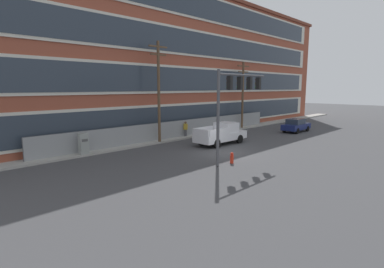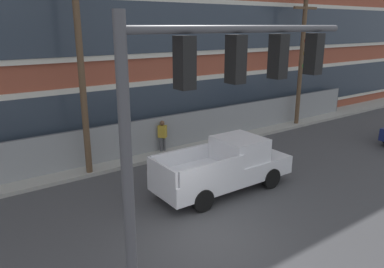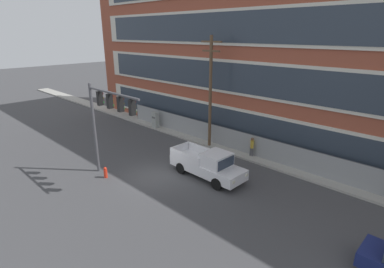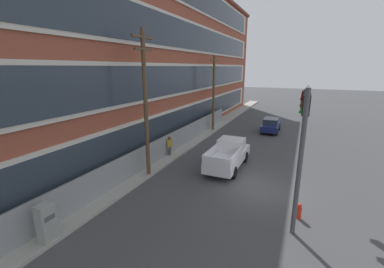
{
  "view_description": "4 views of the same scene",
  "coord_description": "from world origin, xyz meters",
  "px_view_note": "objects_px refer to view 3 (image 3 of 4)",
  "views": [
    {
      "loc": [
        -18.62,
        -14.42,
        5.2
      ],
      "look_at": [
        -2.17,
        1.61,
        1.6
      ],
      "focal_mm": 28.0,
      "sensor_mm": 36.0,
      "label": 1
    },
    {
      "loc": [
        -6.09,
        -7.43,
        6.1
      ],
      "look_at": [
        2.58,
        4.55,
        1.8
      ],
      "focal_mm": 35.0,
      "sensor_mm": 36.0,
      "label": 2
    },
    {
      "loc": [
        14.88,
        -11.55,
        9.48
      ],
      "look_at": [
        1.85,
        1.91,
        3.1
      ],
      "focal_mm": 28.0,
      "sensor_mm": 36.0,
      "label": 3
    },
    {
      "loc": [
        -14.4,
        -2.05,
        7.1
      ],
      "look_at": [
        1.02,
        4.72,
        2.68
      ],
      "focal_mm": 24.0,
      "sensor_mm": 36.0,
      "label": 4
    }
  ],
  "objects_px": {
    "utility_pole_near_corner": "(210,89)",
    "pedestrian_near_cabinet": "(252,146)",
    "traffic_signal_mast": "(106,112)",
    "pickup_truck_white": "(208,165)",
    "electrical_cabinet": "(155,120)",
    "fire_hydrant": "(106,172)"
  },
  "relations": [
    {
      "from": "utility_pole_near_corner",
      "to": "pedestrian_near_cabinet",
      "type": "relative_size",
      "value": 5.5
    },
    {
      "from": "traffic_signal_mast",
      "to": "pickup_truck_white",
      "type": "xyz_separation_m",
      "value": [
        4.52,
        4.72,
        -3.79
      ]
    },
    {
      "from": "pickup_truck_white",
      "to": "pedestrian_near_cabinet",
      "type": "distance_m",
      "value": 4.97
    },
    {
      "from": "traffic_signal_mast",
      "to": "pickup_truck_white",
      "type": "bearing_deg",
      "value": 46.23
    },
    {
      "from": "traffic_signal_mast",
      "to": "electrical_cabinet",
      "type": "xyz_separation_m",
      "value": [
        -6.62,
        9.21,
        -3.84
      ]
    },
    {
      "from": "pedestrian_near_cabinet",
      "to": "traffic_signal_mast",
      "type": "bearing_deg",
      "value": -116.05
    },
    {
      "from": "traffic_signal_mast",
      "to": "pickup_truck_white",
      "type": "height_order",
      "value": "traffic_signal_mast"
    },
    {
      "from": "electrical_cabinet",
      "to": "fire_hydrant",
      "type": "distance_m",
      "value": 11.24
    },
    {
      "from": "traffic_signal_mast",
      "to": "pedestrian_near_cabinet",
      "type": "xyz_separation_m",
      "value": [
        4.73,
        9.68,
        -3.75
      ]
    },
    {
      "from": "pedestrian_near_cabinet",
      "to": "utility_pole_near_corner",
      "type": "bearing_deg",
      "value": -172.21
    },
    {
      "from": "pickup_truck_white",
      "to": "electrical_cabinet",
      "type": "distance_m",
      "value": 12.01
    },
    {
      "from": "pedestrian_near_cabinet",
      "to": "fire_hydrant",
      "type": "bearing_deg",
      "value": -117.96
    },
    {
      "from": "utility_pole_near_corner",
      "to": "electrical_cabinet",
      "type": "xyz_separation_m",
      "value": [
        -7.41,
        0.06,
        -4.17
      ]
    },
    {
      "from": "traffic_signal_mast",
      "to": "electrical_cabinet",
      "type": "bearing_deg",
      "value": 125.74
    },
    {
      "from": "traffic_signal_mast",
      "to": "fire_hydrant",
      "type": "distance_m",
      "value": 4.38
    },
    {
      "from": "utility_pole_near_corner",
      "to": "electrical_cabinet",
      "type": "height_order",
      "value": "utility_pole_near_corner"
    },
    {
      "from": "pickup_truck_white",
      "to": "fire_hydrant",
      "type": "relative_size",
      "value": 7.17
    },
    {
      "from": "electrical_cabinet",
      "to": "utility_pole_near_corner",
      "type": "bearing_deg",
      "value": -0.49
    },
    {
      "from": "traffic_signal_mast",
      "to": "fire_hydrant",
      "type": "height_order",
      "value": "traffic_signal_mast"
    },
    {
      "from": "traffic_signal_mast",
      "to": "pedestrian_near_cabinet",
      "type": "height_order",
      "value": "traffic_signal_mast"
    },
    {
      "from": "electrical_cabinet",
      "to": "fire_hydrant",
      "type": "bearing_deg",
      "value": -57.06
    },
    {
      "from": "pickup_truck_white",
      "to": "fire_hydrant",
      "type": "xyz_separation_m",
      "value": [
        -5.04,
        -4.93,
        -0.56
      ]
    }
  ]
}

